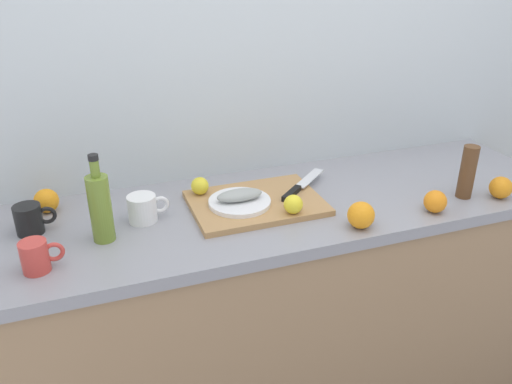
# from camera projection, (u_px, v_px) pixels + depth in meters

# --- Properties ---
(back_wall) EXTENTS (3.20, 0.05, 2.50)m
(back_wall) POSITION_uv_depth(u_px,v_px,m) (259.00, 77.00, 1.87)
(back_wall) COLOR silver
(back_wall) RESTS_ON ground_plane
(kitchen_counter) EXTENTS (2.00, 0.60, 0.90)m
(kitchen_counter) POSITION_uv_depth(u_px,v_px,m) (288.00, 308.00, 1.94)
(kitchen_counter) COLOR #9E7A56
(kitchen_counter) RESTS_ON ground_plane
(cutting_board) EXTENTS (0.43, 0.31, 0.02)m
(cutting_board) POSITION_uv_depth(u_px,v_px,m) (256.00, 203.00, 1.71)
(cutting_board) COLOR tan
(cutting_board) RESTS_ON kitchen_counter
(white_plate) EXTENTS (0.20, 0.20, 0.01)m
(white_plate) POSITION_uv_depth(u_px,v_px,m) (240.00, 203.00, 1.68)
(white_plate) COLOR white
(white_plate) RESTS_ON cutting_board
(fish_fillet) EXTENTS (0.15, 0.06, 0.04)m
(fish_fillet) POSITION_uv_depth(u_px,v_px,m) (240.00, 196.00, 1.66)
(fish_fillet) COLOR #999E99
(fish_fillet) RESTS_ON white_plate
(chef_knife) EXTENTS (0.24, 0.21, 0.02)m
(chef_knife) POSITION_uv_depth(u_px,v_px,m) (299.00, 188.00, 1.78)
(chef_knife) COLOR silver
(chef_knife) RESTS_ON cutting_board
(lemon_0) EXTENTS (0.06, 0.06, 0.06)m
(lemon_0) POSITION_uv_depth(u_px,v_px,m) (200.00, 186.00, 1.74)
(lemon_0) COLOR yellow
(lemon_0) RESTS_ON cutting_board
(lemon_1) EXTENTS (0.06, 0.06, 0.06)m
(lemon_1) POSITION_uv_depth(u_px,v_px,m) (293.00, 204.00, 1.61)
(lemon_1) COLOR yellow
(lemon_1) RESTS_ON cutting_board
(olive_oil_bottle) EXTENTS (0.06, 0.06, 0.27)m
(olive_oil_bottle) POSITION_uv_depth(u_px,v_px,m) (100.00, 207.00, 1.47)
(olive_oil_bottle) COLOR olive
(olive_oil_bottle) RESTS_ON kitchen_counter
(coffee_mug_0) EXTENTS (0.13, 0.09, 0.09)m
(coffee_mug_0) POSITION_uv_depth(u_px,v_px,m) (143.00, 208.00, 1.61)
(coffee_mug_0) COLOR white
(coffee_mug_0) RESTS_ON kitchen_counter
(coffee_mug_1) EXTENTS (0.11, 0.07, 0.09)m
(coffee_mug_1) POSITION_uv_depth(u_px,v_px,m) (36.00, 256.00, 1.36)
(coffee_mug_1) COLOR #CC3F38
(coffee_mug_1) RESTS_ON kitchen_counter
(coffee_mug_2) EXTENTS (0.12, 0.08, 0.09)m
(coffee_mug_2) POSITION_uv_depth(u_px,v_px,m) (30.00, 219.00, 1.54)
(coffee_mug_2) COLOR black
(coffee_mug_2) RESTS_ON kitchen_counter
(orange_0) EXTENTS (0.08, 0.08, 0.08)m
(orange_0) POSITION_uv_depth(u_px,v_px,m) (361.00, 215.00, 1.57)
(orange_0) COLOR orange
(orange_0) RESTS_ON kitchen_counter
(orange_1) EXTENTS (0.08, 0.08, 0.08)m
(orange_1) POSITION_uv_depth(u_px,v_px,m) (46.00, 201.00, 1.66)
(orange_1) COLOR orange
(orange_1) RESTS_ON kitchen_counter
(orange_2) EXTENTS (0.07, 0.07, 0.07)m
(orange_2) POSITION_uv_depth(u_px,v_px,m) (435.00, 201.00, 1.66)
(orange_2) COLOR orange
(orange_2) RESTS_ON kitchen_counter
(orange_3) EXTENTS (0.08, 0.08, 0.08)m
(orange_3) POSITION_uv_depth(u_px,v_px,m) (501.00, 188.00, 1.76)
(orange_3) COLOR orange
(orange_3) RESTS_ON kitchen_counter
(pepper_mill) EXTENTS (0.05, 0.05, 0.18)m
(pepper_mill) POSITION_uv_depth(u_px,v_px,m) (468.00, 172.00, 1.74)
(pepper_mill) COLOR brown
(pepper_mill) RESTS_ON kitchen_counter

